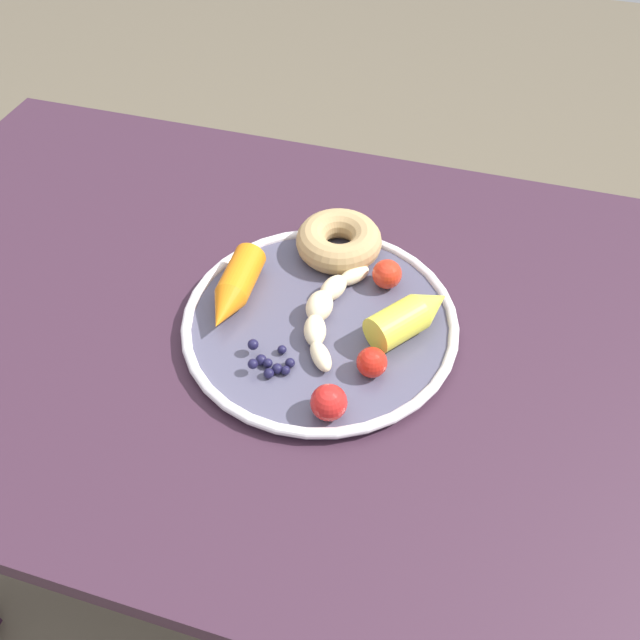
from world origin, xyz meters
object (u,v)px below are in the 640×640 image
plate (320,322)px  blueberry_pile (269,361)px  dining_table (330,371)px  tomato_far (372,362)px  donut (339,241)px  carrot_orange (234,289)px  carrot_yellow (411,315)px  tomato_mid (387,274)px  banana (327,309)px  tomato_near (329,402)px

plate → blueberry_pile: size_ratio=5.75×
dining_table → tomato_far: size_ratio=38.55×
tomato_far → donut: bearing=-64.4°
carrot_orange → donut: 0.15m
plate → carrot_yellow: carrot_yellow is taller
carrot_orange → dining_table: bearing=-177.1°
carrot_orange → plate: bearing=179.3°
carrot_orange → blueberry_pile: 0.11m
tomato_mid → tomato_far: (-0.01, 0.13, -0.00)m
tomato_mid → banana: bearing=52.3°
tomato_near → plate: bearing=-69.7°
plate → banana: (-0.01, -0.01, 0.02)m
tomato_far → carrot_orange: bearing=-18.1°
donut → banana: bearing=98.2°
carrot_orange → carrot_yellow: carrot_yellow is taller
banana → carrot_orange: carrot_orange is taller
blueberry_pile → banana: bearing=-114.0°
tomato_near → blueberry_pile: bearing=-27.7°
tomato_mid → plate: bearing=52.3°
tomato_near → tomato_mid: bearing=-94.5°
blueberry_pile → tomato_mid: size_ratio=1.55×
plate → tomato_near: size_ratio=8.44×
carrot_orange → tomato_near: carrot_orange is taller
tomato_near → banana: bearing=-73.0°
carrot_yellow → tomato_mid: (0.04, -0.06, -0.00)m
dining_table → tomato_mid: size_ratio=35.88×
banana → tomato_far: bearing=136.7°
plate → tomato_mid: (-0.06, -0.08, 0.02)m
blueberry_pile → tomato_far: 0.11m
donut → blueberry_pile: 0.20m
plate → dining_table: bearing=-148.4°
dining_table → carrot_yellow: 0.15m
dining_table → plate: 0.10m
donut → tomato_far: 0.19m
plate → banana: banana is taller
tomato_mid → tomato_far: bearing=95.8°
carrot_orange → tomato_near: 0.19m
tomato_far → plate: bearing=-37.7°
banana → carrot_orange: 0.11m
banana → tomato_far: (-0.07, 0.06, 0.00)m
carrot_yellow → tomato_mid: bearing=-56.5°
tomato_mid → carrot_yellow: bearing=123.5°
plate → tomato_near: bearing=110.3°
donut → blueberry_pile: bearing=83.4°
banana → blueberry_pile: size_ratio=3.21×
banana → donut: 0.11m
plate → banana: 0.02m
donut → carrot_orange: bearing=51.3°
dining_table → blueberry_pile: (0.04, 0.09, 0.11)m
donut → tomato_near: same height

